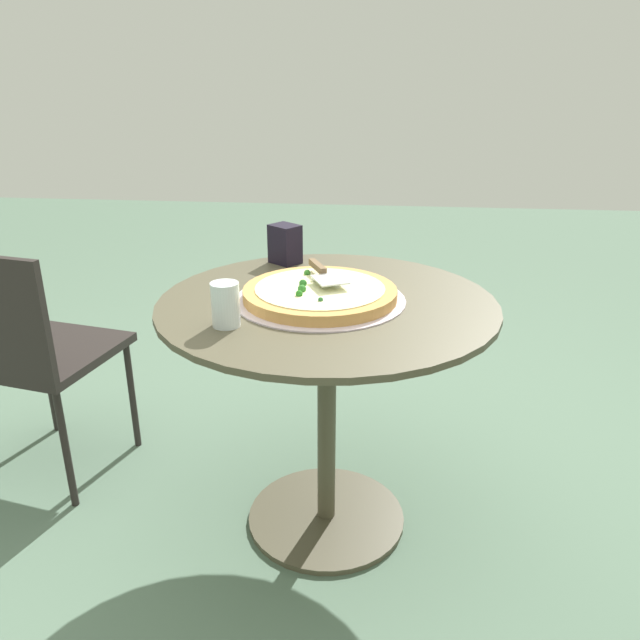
% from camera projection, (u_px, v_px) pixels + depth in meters
% --- Properties ---
extents(ground_plane, '(10.00, 10.00, 0.00)m').
position_uv_depth(ground_plane, '(326.00, 518.00, 1.97)').
color(ground_plane, '#57715D').
extents(patio_table, '(0.93, 0.93, 0.74)m').
position_uv_depth(patio_table, '(327.00, 361.00, 1.76)').
color(patio_table, '#4D4734').
rests_on(patio_table, ground).
extents(pizza_on_tray, '(0.47, 0.47, 0.05)m').
position_uv_depth(pizza_on_tray, '(320.00, 294.00, 1.69)').
color(pizza_on_tray, silver).
rests_on(pizza_on_tray, patio_table).
extents(pizza_server, '(0.13, 0.21, 0.02)m').
position_uv_depth(pizza_server, '(323.00, 272.00, 1.73)').
color(pizza_server, silver).
rests_on(pizza_server, pizza_on_tray).
extents(drinking_cup, '(0.07, 0.07, 0.11)m').
position_uv_depth(drinking_cup, '(225.00, 305.00, 1.50)').
color(drinking_cup, silver).
rests_on(drinking_cup, patio_table).
extents(napkin_dispenser, '(0.12, 0.11, 0.13)m').
position_uv_depth(napkin_dispenser, '(285.00, 244.00, 2.00)').
color(napkin_dispenser, black).
rests_on(napkin_dispenser, patio_table).
extents(patio_chair_far, '(0.50, 0.50, 0.84)m').
position_uv_depth(patio_chair_far, '(27.00, 346.00, 1.99)').
color(patio_chair_far, black).
rests_on(patio_chair_far, ground).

